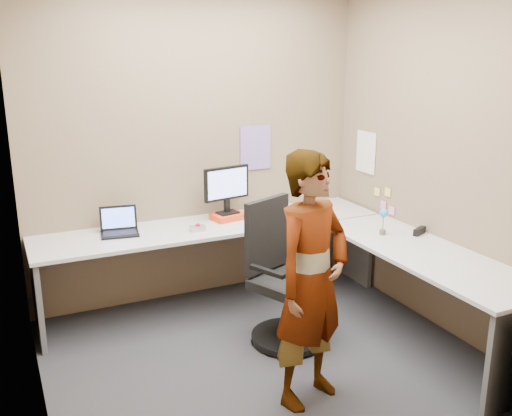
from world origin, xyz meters
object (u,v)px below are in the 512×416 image
monitor (227,186)px  office_chair (282,286)px  desk (291,254)px  person (312,281)px

monitor → office_chair: monitor is taller
desk → monitor: monitor is taller
desk → monitor: 0.86m
monitor → person: 1.68m
monitor → person: size_ratio=0.27×
monitor → person: (-0.13, -1.66, -0.22)m
desk → office_chair: (-0.19, -0.23, -0.15)m
office_chair → person: (-0.20, -0.74, 0.36)m
desk → office_chair: size_ratio=2.77×
desk → monitor: (-0.26, 0.69, 0.44)m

